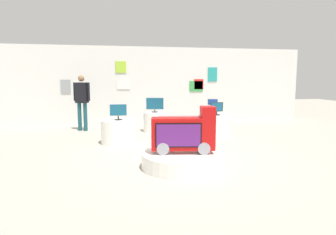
{
  "coord_description": "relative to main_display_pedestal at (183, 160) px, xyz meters",
  "views": [
    {
      "loc": [
        -1.6,
        -5.99,
        1.7
      ],
      "look_at": [
        -0.26,
        0.21,
        0.86
      ],
      "focal_mm": 32.59,
      "sensor_mm": 36.0,
      "label": 1
    }
  ],
  "objects": [
    {
      "name": "ground_plane",
      "position": [
        0.14,
        0.57,
        -0.14
      ],
      "size": [
        30.0,
        30.0,
        0.0
      ],
      "primitive_type": "plane",
      "color": "#A8A091"
    },
    {
      "name": "back_wall_display",
      "position": [
        0.15,
        5.91,
        1.27
      ],
      "size": [
        12.5,
        0.13,
        2.81
      ],
      "color": "silver",
      "rests_on": "ground"
    },
    {
      "name": "main_display_pedestal",
      "position": [
        0.0,
        0.0,
        0.0
      ],
      "size": [
        1.56,
        1.56,
        0.29
      ],
      "primitive_type": "cylinder",
      "color": "white",
      "rests_on": "ground"
    },
    {
      "name": "novelty_firetruck_tv",
      "position": [
        0.02,
        -0.01,
        0.5
      ],
      "size": [
        1.22,
        0.56,
        0.88
      ],
      "color": "gray",
      "rests_on": "main_display_pedestal"
    },
    {
      "name": "display_pedestal_left_rear",
      "position": [
        1.77,
        2.85,
        0.16
      ],
      "size": [
        0.8,
        0.8,
        0.61
      ],
      "primitive_type": "cylinder",
      "color": "white",
      "rests_on": "ground"
    },
    {
      "name": "tv_on_left_rear",
      "position": [
        1.77,
        2.84,
        0.67
      ],
      "size": [
        0.42,
        0.23,
        0.37
      ],
      "color": "black",
      "rests_on": "display_pedestal_left_rear"
    },
    {
      "name": "display_pedestal_center_rear",
      "position": [
        -1.07,
        2.41,
        0.16
      ],
      "size": [
        0.9,
        0.9,
        0.61
      ],
      "primitive_type": "cylinder",
      "color": "white",
      "rests_on": "ground"
    },
    {
      "name": "tv_on_center_rear",
      "position": [
        -1.07,
        2.41,
        0.7
      ],
      "size": [
        0.46,
        0.18,
        0.42
      ],
      "color": "black",
      "rests_on": "display_pedestal_center_rear"
    },
    {
      "name": "display_pedestal_right_rear",
      "position": [
        2.37,
        4.82,
        0.16
      ],
      "size": [
        0.81,
        0.81,
        0.61
      ],
      "primitive_type": "cylinder",
      "color": "white",
      "rests_on": "ground"
    },
    {
      "name": "tv_on_right_rear",
      "position": [
        2.37,
        4.81,
        0.64
      ],
      "size": [
        0.37,
        0.21,
        0.33
      ],
      "color": "black",
      "rests_on": "display_pedestal_right_rear"
    },
    {
      "name": "display_pedestal_far_right",
      "position": [
        0.13,
        3.94,
        0.16
      ],
      "size": [
        0.72,
        0.72,
        0.61
      ],
      "primitive_type": "cylinder",
      "color": "white",
      "rests_on": "ground"
    },
    {
      "name": "tv_on_far_right",
      "position": [
        0.13,
        3.94,
        0.73
      ],
      "size": [
        0.57,
        0.19,
        0.47
      ],
      "color": "black",
      "rests_on": "display_pedestal_far_right"
    },
    {
      "name": "shopper_browsing_near_truck",
      "position": [
        -2.1,
        4.56,
        0.9
      ],
      "size": [
        0.52,
        0.34,
        1.77
      ],
      "color": "#194751",
      "rests_on": "ground"
    }
  ]
}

